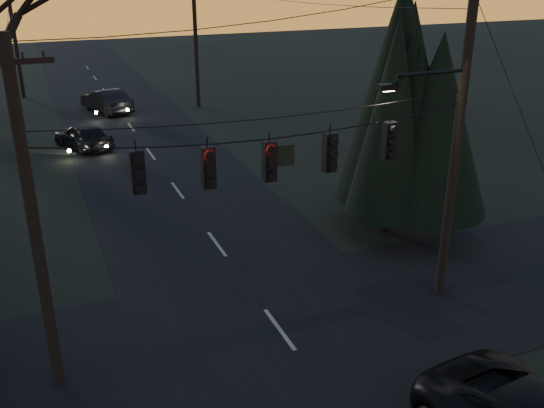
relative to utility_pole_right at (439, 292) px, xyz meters
name	(u,v)px	position (x,y,z in m)	size (l,w,h in m)	color
main_road	(189,206)	(-5.50, 10.00, 0.01)	(8.00, 120.00, 0.02)	black
cross_road	(279,329)	(-5.50, 0.00, 0.01)	(60.00, 7.00, 0.02)	black
utility_pole_right	(439,292)	(0.00, 0.00, 0.00)	(5.00, 0.30, 10.00)	black
utility_pole_left	(59,381)	(-11.50, 0.00, 0.00)	(1.80, 0.30, 8.50)	black
utility_pole_far_r	(199,106)	(0.00, 28.00, 0.00)	(1.80, 0.30, 8.50)	black
utility_pole_far_l	(24,97)	(-11.50, 36.00, 0.00)	(0.30, 0.30, 8.00)	black
span_signal_assembly	(272,158)	(-5.74, 0.00, 5.18)	(11.50, 0.44, 1.67)	black
evergreen_right	(394,106)	(0.94, 4.75, 4.90)	(4.56, 4.56, 8.61)	black
sedan_oncoming_a	(83,136)	(-8.70, 20.44, 0.71)	(1.68, 4.18, 1.43)	black
sedan_oncoming_b	(106,101)	(-6.30, 28.64, 0.79)	(1.67, 4.79, 1.58)	black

